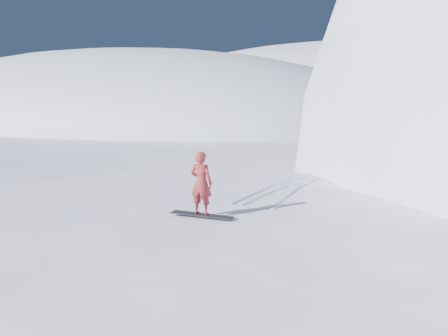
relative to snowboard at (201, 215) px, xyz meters
The scene contains 9 objects.
ground 2.47m from the snowboard, 29.84° to the right, with size 400.00×400.00×0.00m, color white.
near_ridge 3.93m from the snowboard, 62.00° to the left, with size 36.00×28.00×4.80m, color white.
far_ridge_a 91.71m from the snowboard, 139.34° to the left, with size 120.00×70.00×28.00m, color white.
far_ridge_c 116.67m from the snowboard, 109.82° to the left, with size 140.00×90.00×36.00m, color white.
wind_bumps 3.05m from the snowboard, 93.13° to the left, with size 16.00×14.40×1.00m.
snowboard is the anchor object (origin of this frame).
snowboarder 0.82m from the snowboard, ahead, with size 0.59×0.39×1.62m, color maroon.
vapor_plume 66.21m from the snowboard, 137.04° to the left, with size 9.22×7.38×6.46m, color white.
board_tracks 4.53m from the snowboard, 91.96° to the left, with size 2.21×5.96×0.04m.
Camera 1 is at (7.11, -9.54, 5.47)m, focal length 40.00 mm.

